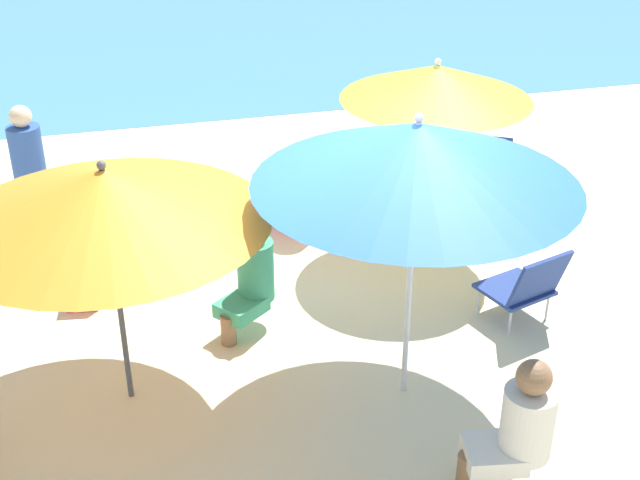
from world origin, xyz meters
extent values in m
plane|color=beige|center=(0.00, 0.00, 0.00)|extent=(40.00, 40.00, 0.00)
cylinder|color=silver|center=(1.28, 1.27, 0.89)|extent=(0.04, 0.04, 1.77)
cone|color=yellow|center=(1.28, 1.27, 1.63)|extent=(1.64, 1.64, 0.29)
sphere|color=silver|center=(1.28, 1.27, 1.80)|extent=(0.06, 0.06, 0.06)
cylinder|color=#4C4C51|center=(-1.49, -0.21, 0.87)|extent=(0.04, 0.04, 1.75)
cone|color=orange|center=(-1.49, -0.21, 1.57)|extent=(2.10, 2.10, 0.36)
sphere|color=#4C4C51|center=(-1.49, -0.21, 1.78)|extent=(0.06, 0.06, 0.06)
cylinder|color=silver|center=(0.41, -0.62, 1.02)|extent=(0.04, 0.04, 2.03)
cone|color=blue|center=(0.41, -0.62, 1.83)|extent=(2.10, 2.10, 0.41)
sphere|color=silver|center=(0.41, -0.62, 2.06)|extent=(0.06, 0.06, 0.06)
cube|color=navy|center=(2.22, 2.11, 0.26)|extent=(0.66, 0.67, 0.03)
cube|color=navy|center=(2.36, 2.34, 0.44)|extent=(0.47, 0.36, 0.35)
cylinder|color=silver|center=(2.27, 1.84, 0.12)|extent=(0.02, 0.02, 0.25)
cylinder|color=silver|center=(1.95, 2.03, 0.12)|extent=(0.02, 0.02, 0.25)
cylinder|color=silver|center=(2.48, 2.19, 0.12)|extent=(0.02, 0.02, 0.25)
cylinder|color=silver|center=(2.16, 2.38, 0.12)|extent=(0.02, 0.02, 0.25)
cube|color=navy|center=(1.58, 0.06, 0.26)|extent=(0.62, 0.59, 0.03)
cube|color=navy|center=(1.65, -0.17, 0.48)|extent=(0.53, 0.31, 0.43)
cylinder|color=silver|center=(1.33, 0.18, 0.12)|extent=(0.02, 0.02, 0.24)
cylinder|color=silver|center=(1.72, 0.30, 0.12)|extent=(0.02, 0.02, 0.24)
cylinder|color=silver|center=(1.44, -0.18, 0.12)|extent=(0.02, 0.02, 0.24)
cylinder|color=silver|center=(1.83, -0.06, 0.12)|extent=(0.02, 0.02, 0.24)
cube|color=#DB3866|center=(0.17, 2.04, 0.20)|extent=(0.49, 0.49, 0.12)
cylinder|color=beige|center=(0.06, 2.16, 0.10)|extent=(0.12, 0.12, 0.20)
cylinder|color=#DB3866|center=(0.29, 1.91, 0.43)|extent=(0.34, 0.34, 0.45)
sphere|color=beige|center=(0.29, 1.91, 0.76)|extent=(0.21, 0.21, 0.21)
cube|color=#389970|center=(-0.59, 0.35, 0.25)|extent=(0.46, 0.45, 0.12)
cylinder|color=#896042|center=(-0.72, 0.26, 0.13)|extent=(0.12, 0.12, 0.25)
cylinder|color=#389970|center=(-0.45, 0.47, 0.50)|extent=(0.29, 0.29, 0.49)
sphere|color=#896042|center=(-0.45, 0.47, 0.85)|extent=(0.21, 0.21, 0.21)
cylinder|color=#2D519E|center=(-2.13, 1.89, 0.38)|extent=(0.24, 0.24, 0.76)
cylinder|color=#2D519E|center=(-2.13, 1.89, 1.04)|extent=(0.28, 0.28, 0.56)
sphere|color=beige|center=(-2.13, 1.89, 1.41)|extent=(0.19, 0.19, 0.19)
cube|color=silver|center=(0.61, -1.68, 0.27)|extent=(0.41, 0.37, 0.12)
cylinder|color=#896042|center=(0.45, -1.65, 0.14)|extent=(0.12, 0.12, 0.27)
cylinder|color=silver|center=(0.78, -1.71, 0.50)|extent=(0.32, 0.32, 0.46)
sphere|color=#896042|center=(0.78, -1.71, 0.84)|extent=(0.21, 0.21, 0.21)
cube|color=#DB3866|center=(-1.80, 1.07, 0.12)|extent=(0.27, 0.19, 0.25)
camera|label=1|loc=(-1.39, -5.25, 3.87)|focal=48.19mm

